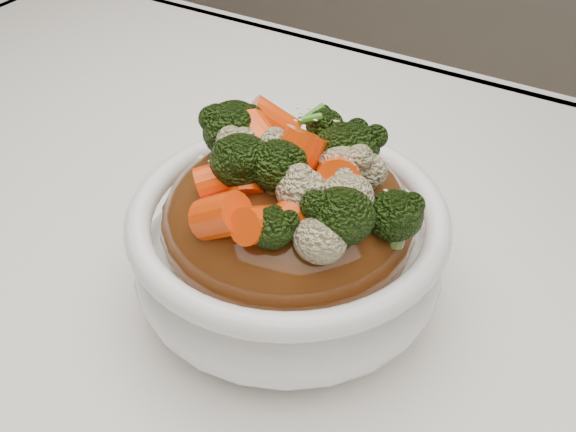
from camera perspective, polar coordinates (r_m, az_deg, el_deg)
The scene contains 8 objects.
tablecloth at distance 0.44m, azimuth 0.46°, elevation -12.18°, with size 1.20×0.80×0.04m, color white.
bowl at distance 0.43m, azimuth 0.00°, elevation -3.06°, with size 0.20×0.20×0.08m, color white, non-canonical shape.
sauce_base at distance 0.41m, azimuth 0.00°, elevation -0.29°, with size 0.16×0.16×0.09m, color #582A0F.
carrots at distance 0.38m, azimuth 0.00°, elevation 6.33°, with size 0.16×0.16×0.05m, color #F84408, non-canonical shape.
broccoli at distance 0.38m, azimuth 0.00°, elevation 6.22°, with size 0.16×0.16×0.04m, color black, non-canonical shape.
cauliflower at distance 0.38m, azimuth 0.00°, elevation 5.99°, with size 0.16×0.16×0.03m, color #C5B687, non-canonical shape.
scallions at distance 0.38m, azimuth 0.00°, elevation 6.45°, with size 0.12×0.12×0.02m, color #3E7E1D, non-canonical shape.
sesame_seeds at distance 0.38m, azimuth 0.00°, elevation 6.45°, with size 0.14×0.14×0.01m, color beige, non-canonical shape.
Camera 1 is at (0.14, -0.24, 1.08)m, focal length 42.00 mm.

